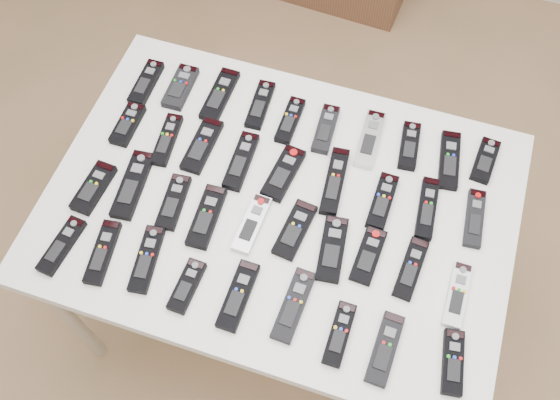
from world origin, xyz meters
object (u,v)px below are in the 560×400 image
(remote_24, at_px, (295,230))
(remote_34, at_px, (294,305))
(remote_4, at_px, (290,120))
(remote_8, at_px, (449,160))
(remote_21, at_px, (174,202))
(remote_28, at_px, (457,295))
(remote_12, at_px, (202,145))
(remote_17, at_px, (427,208))
(remote_1, at_px, (180,87))
(remote_2, at_px, (220,95))
(remote_29, at_px, (62,246))
(remote_37, at_px, (453,362))
(remote_35, at_px, (339,334))
(remote_14, at_px, (284,173))
(remote_11, at_px, (167,140))
(remote_31, at_px, (147,259))
(remote_5, at_px, (326,129))
(remote_16, at_px, (382,202))
(remote_3, at_px, (260,105))
(remote_15, at_px, (335,181))
(remote_27, at_px, (411,268))
(remote_36, at_px, (385,349))
(remote_33, at_px, (238,296))
(remote_30, at_px, (103,252))
(remote_9, at_px, (485,161))
(remote_32, at_px, (187,286))
(remote_7, at_px, (409,146))
(remote_26, at_px, (368,256))
(remote_0, at_px, (146,83))
(remote_25, at_px, (332,249))
(remote_6, at_px, (370,139))
(remote_10, at_px, (128,124))
(remote_18, at_px, (474,218))
(remote_23, at_px, (252,224))
(table, at_px, (280,214))

(remote_24, height_order, remote_34, remote_34)
(remote_4, bearing_deg, remote_8, 1.45)
(remote_21, distance_m, remote_28, 0.77)
(remote_12, relative_size, remote_17, 0.99)
(remote_1, relative_size, remote_28, 0.91)
(remote_2, bearing_deg, remote_29, -108.97)
(remote_34, distance_m, remote_37, 0.40)
(remote_35, bearing_deg, remote_14, 124.69)
(remote_11, relative_size, remote_17, 0.93)
(remote_21, height_order, remote_31, same)
(remote_5, bearing_deg, remote_16, -43.63)
(remote_3, bearing_deg, remote_15, -37.02)
(remote_27, bearing_deg, remote_29, -161.30)
(remote_36, bearing_deg, remote_17, 89.88)
(remote_8, distance_m, remote_33, 0.70)
(remote_30, distance_m, remote_34, 0.51)
(remote_21, bearing_deg, remote_5, 42.49)
(remote_9, bearing_deg, remote_30, -141.22)
(remote_5, xyz_separation_m, remote_32, (-0.20, -0.57, 0.00))
(remote_7, height_order, remote_30, remote_7)
(remote_26, distance_m, remote_27, 0.11)
(remote_0, bearing_deg, remote_25, -28.19)
(remote_5, relative_size, remote_36, 0.91)
(remote_8, bearing_deg, remote_16, -135.35)
(remote_0, bearing_deg, remote_3, 4.28)
(remote_11, bearing_deg, remote_16, -6.40)
(remote_16, bearing_deg, remote_29, -151.91)
(remote_4, bearing_deg, remote_15, -41.18)
(remote_6, height_order, remote_29, remote_6)
(remote_5, distance_m, remote_12, 0.36)
(remote_1, distance_m, remote_27, 0.86)
(remote_9, relative_size, remote_36, 0.81)
(remote_3, xyz_separation_m, remote_21, (-0.11, -0.38, 0.00))
(remote_1, height_order, remote_36, remote_1)
(remote_29, distance_m, remote_32, 0.35)
(remote_10, xyz_separation_m, remote_18, (1.00, 0.01, -0.00))
(remote_6, bearing_deg, remote_35, -84.60)
(remote_8, bearing_deg, remote_17, -106.76)
(remote_6, xyz_separation_m, remote_8, (0.23, 0.00, -0.00))
(remote_1, bearing_deg, remote_3, 2.29)
(remote_15, bearing_deg, remote_7, 41.36)
(remote_0, xyz_separation_m, remote_15, (0.63, -0.15, 0.00))
(remote_34, bearing_deg, remote_7, 75.76)
(remote_12, bearing_deg, remote_1, 129.99)
(remote_23, bearing_deg, table, 62.48)
(remote_15, distance_m, remote_26, 0.23)
(remote_1, distance_m, remote_29, 0.58)
(remote_11, bearing_deg, remote_6, 12.34)
(remote_5, distance_m, remote_26, 0.41)
(remote_25, bearing_deg, remote_35, -76.57)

